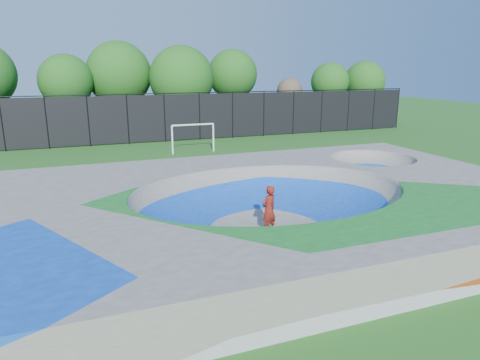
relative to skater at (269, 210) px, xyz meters
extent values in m
plane|color=#1E5517|center=(0.44, 0.84, -0.93)|extent=(120.00, 120.00, 0.00)
cube|color=gray|center=(0.44, 0.84, -0.18)|extent=(22.00, 14.00, 1.50)
imported|color=red|center=(0.00, 0.00, 0.00)|extent=(0.79, 0.67, 1.85)
cube|color=black|center=(0.00, 0.00, -0.90)|extent=(0.79, 0.56, 0.05)
cylinder|color=white|center=(-0.12, 16.37, 0.10)|extent=(0.12, 0.12, 2.05)
cylinder|color=white|center=(2.96, 16.37, 0.10)|extent=(0.12, 0.12, 2.05)
cylinder|color=white|center=(1.42, 16.37, 1.13)|extent=(3.08, 0.12, 0.12)
cylinder|color=black|center=(-11.56, 21.84, 1.07)|extent=(0.09, 0.09, 4.00)
cylinder|color=black|center=(-8.56, 21.84, 1.07)|extent=(0.09, 0.09, 4.00)
cylinder|color=black|center=(-5.56, 21.84, 1.07)|extent=(0.09, 0.09, 4.00)
cylinder|color=black|center=(-2.56, 21.84, 1.07)|extent=(0.09, 0.09, 4.00)
cylinder|color=black|center=(0.44, 21.84, 1.07)|extent=(0.09, 0.09, 4.00)
cylinder|color=black|center=(3.44, 21.84, 1.07)|extent=(0.09, 0.09, 4.00)
cylinder|color=black|center=(6.44, 21.84, 1.07)|extent=(0.09, 0.09, 4.00)
cylinder|color=black|center=(9.44, 21.84, 1.07)|extent=(0.09, 0.09, 4.00)
cylinder|color=black|center=(12.44, 21.84, 1.07)|extent=(0.09, 0.09, 4.00)
cylinder|color=black|center=(15.44, 21.84, 1.07)|extent=(0.09, 0.09, 4.00)
cylinder|color=black|center=(18.44, 21.84, 1.07)|extent=(0.09, 0.09, 4.00)
cylinder|color=black|center=(21.44, 21.84, 1.07)|extent=(0.09, 0.09, 4.00)
cylinder|color=black|center=(24.44, 21.84, 1.07)|extent=(0.09, 0.09, 4.00)
cube|color=black|center=(0.44, 21.84, 1.07)|extent=(48.00, 0.03, 3.80)
cylinder|color=black|center=(0.44, 21.84, 3.07)|extent=(48.00, 0.08, 0.08)
cylinder|color=#3F2C1F|center=(-6.98, 26.53, 0.70)|extent=(0.44, 0.44, 3.24)
sphere|color=#1C5717|center=(-6.98, 26.53, 4.02)|extent=(4.54, 4.54, 4.54)
cylinder|color=#3F2C1F|center=(-2.42, 27.96, 0.71)|extent=(0.44, 0.44, 3.28)
sphere|color=#1C5717|center=(-2.42, 27.96, 4.56)|extent=(5.89, 5.89, 5.89)
cylinder|color=#3F2C1F|center=(2.91, 25.81, 0.52)|extent=(0.44, 0.44, 2.90)
sphere|color=#1C5717|center=(2.91, 25.81, 4.18)|extent=(5.89, 5.89, 5.89)
cylinder|color=#3F2C1F|center=(8.65, 27.89, 0.85)|extent=(0.44, 0.44, 3.55)
sphere|color=#1C5717|center=(8.65, 27.89, 4.48)|extent=(4.95, 4.95, 4.95)
cylinder|color=#3F2C1F|center=(14.01, 25.75, 0.41)|extent=(0.44, 0.44, 2.67)
sphere|color=brown|center=(14.01, 25.75, 2.85)|extent=(2.60, 2.60, 2.60)
cylinder|color=#3F2C1F|center=(19.17, 26.50, 0.62)|extent=(0.44, 0.44, 3.10)
sphere|color=#1C5717|center=(19.17, 26.50, 3.68)|extent=(4.02, 4.02, 4.02)
cylinder|color=#3F2C1F|center=(23.75, 26.73, 0.51)|extent=(0.44, 0.44, 2.88)
sphere|color=#1C5717|center=(23.75, 26.73, 3.63)|extent=(4.47, 4.47, 4.47)
camera|label=1|loc=(-6.35, -13.71, 5.11)|focal=32.00mm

